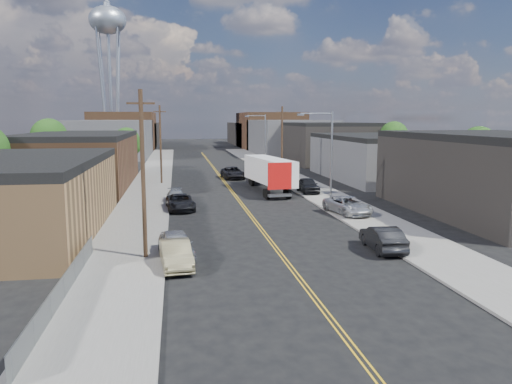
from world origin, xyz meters
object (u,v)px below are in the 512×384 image
object	(u,v)px
car_left_c	(180,202)
car_left_d	(176,196)
car_left_a	(176,245)
car_right_lot_c	(308,185)
car_right_lot_a	(348,205)
semi_truck	(267,171)
car_left_b	(176,254)
car_right_oncoming	(383,238)
car_ahead_truck	(233,173)
water_tower	(108,26)

from	to	relation	value
car_left_c	car_left_d	bearing A→B (deg)	91.12
car_left_a	car_right_lot_c	distance (m)	28.09
car_right_lot_c	car_right_lot_a	bearing A→B (deg)	-89.19
car_right_lot_c	car_left_d	bearing A→B (deg)	-164.84
semi_truck	car_right_lot_a	world-z (taller)	semi_truck
car_right_lot_a	car_right_lot_c	xyz separation A→B (m)	(-0.13, 12.89, 0.06)
car_left_a	car_left_b	size ratio (longest dim) A/B	1.04
car_left_a	car_left_d	xyz separation A→B (m)	(0.00, 20.11, -0.17)
car_left_b	car_right_oncoming	xyz separation A→B (m)	(13.00, 1.64, 0.04)
car_left_a	car_left_b	distance (m)	2.00
car_left_a	car_ahead_truck	world-z (taller)	car_ahead_truck
car_left_d	car_ahead_truck	xyz separation A→B (m)	(7.90, 19.26, 0.18)
car_left_b	car_left_c	size ratio (longest dim) A/B	0.87
car_right_oncoming	water_tower	bearing A→B (deg)	-70.14
car_left_b	car_ahead_truck	bearing A→B (deg)	73.61
water_tower	car_left_c	world-z (taller)	water_tower
car_left_a	car_right_lot_a	size ratio (longest dim) A/B	0.88
car_left_b	car_right_oncoming	size ratio (longest dim) A/B	0.95
car_left_d	car_ahead_truck	distance (m)	20.82
car_left_c	car_left_a	bearing A→B (deg)	-96.06
car_right_lot_c	car_ahead_truck	world-z (taller)	car_right_lot_c
car_left_d	car_right_lot_c	size ratio (longest dim) A/B	0.93
car_left_b	car_right_oncoming	distance (m)	13.10
water_tower	semi_truck	xyz separation A→B (m)	(26.13, -72.76, -28.42)
car_right_oncoming	car_left_d	bearing A→B (deg)	-53.63
car_left_b	car_right_lot_a	world-z (taller)	car_right_lot_a
water_tower	car_left_c	distance (m)	90.59
car_left_d	car_right_lot_a	size ratio (longest dim) A/B	0.81
semi_truck	car_right_lot_a	distance (m)	16.72
car_left_a	car_ahead_truck	xyz separation A→B (m)	(7.90, 39.37, 0.01)
semi_truck	car_left_b	distance (m)	31.11
car_right_lot_a	car_left_a	bearing A→B (deg)	-153.78
semi_truck	car_ahead_truck	world-z (taller)	semi_truck
semi_truck	car_left_c	distance (m)	15.20
car_left_c	car_ahead_truck	size ratio (longest dim) A/B	0.89
semi_truck	car_left_b	world-z (taller)	semi_truck
car_right_lot_c	car_left_a	bearing A→B (deg)	-121.07
car_left_d	car_right_oncoming	bearing A→B (deg)	-59.61
water_tower	car_right_lot_a	xyz separation A→B (m)	(30.33, -88.89, -29.74)
car_left_b	car_right_lot_a	xyz separation A→B (m)	(14.73, 13.11, 0.15)
car_left_d	car_ahead_truck	bearing A→B (deg)	65.66
car_left_b	car_ahead_truck	world-z (taller)	car_ahead_truck
semi_truck	car_left_c	xyz separation A→B (m)	(-10.12, -11.24, -1.50)
semi_truck	car_left_a	distance (m)	29.24
car_left_c	semi_truck	bearing A→B (deg)	43.41
car_left_d	water_tower	bearing A→B (deg)	99.02
water_tower	car_right_oncoming	distance (m)	108.54
car_right_oncoming	car_right_lot_c	xyz separation A→B (m)	(1.60, 24.36, 0.17)
car_left_a	car_right_lot_a	xyz separation A→B (m)	(14.73, 11.11, 0.09)
car_right_oncoming	car_right_lot_a	xyz separation A→B (m)	(1.73, 11.46, 0.11)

